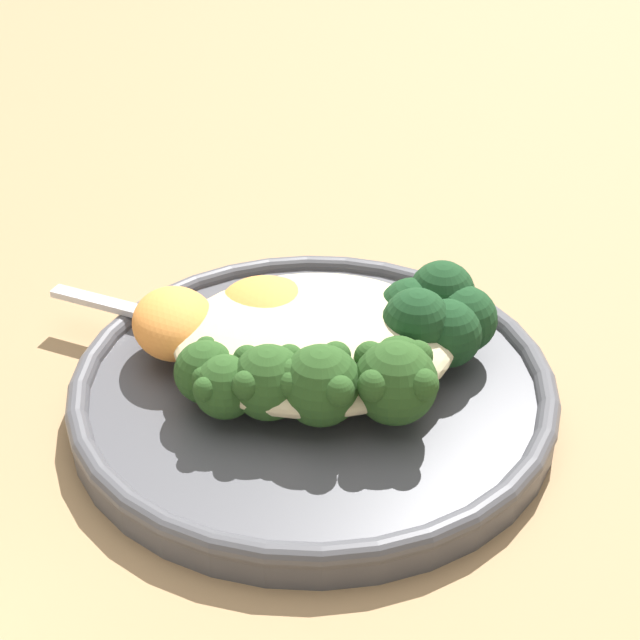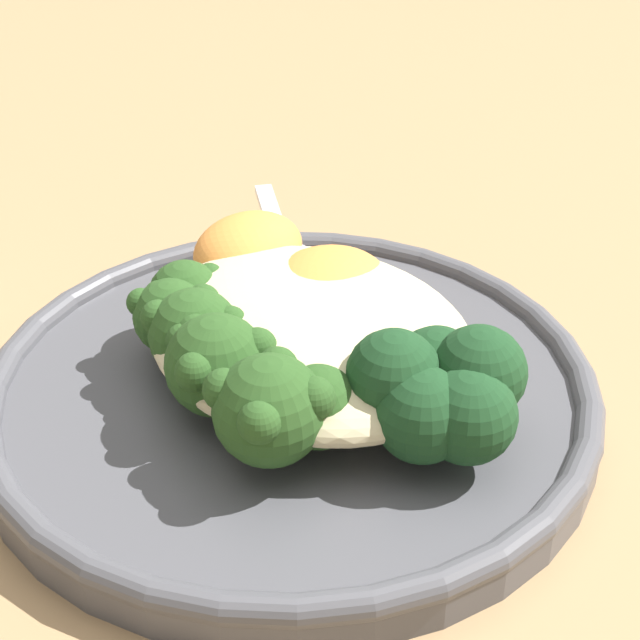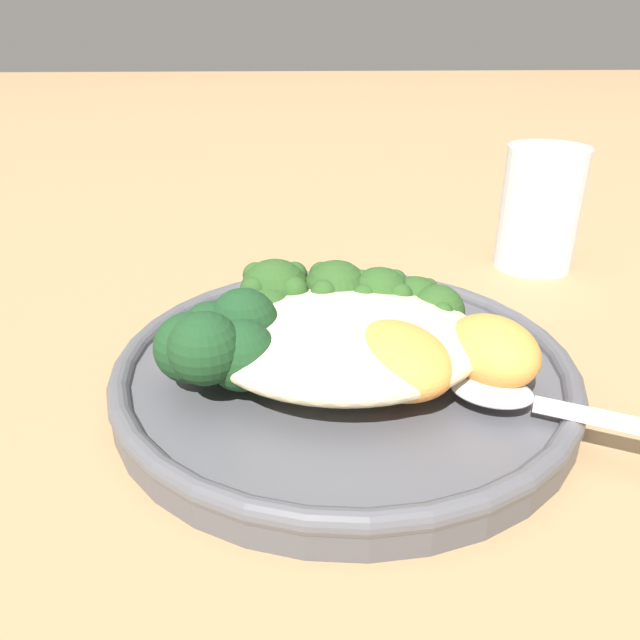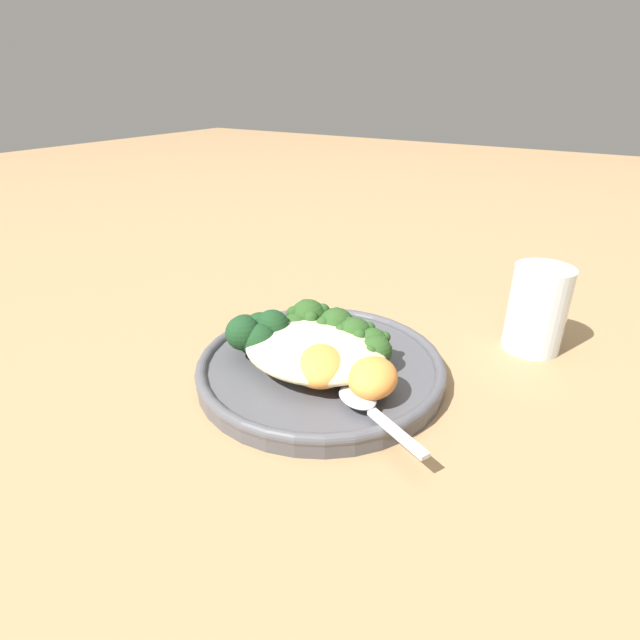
# 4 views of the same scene
# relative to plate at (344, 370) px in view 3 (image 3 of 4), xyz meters

# --- Properties ---
(ground_plane) EXTENTS (4.00, 4.00, 0.00)m
(ground_plane) POSITION_rel_plate_xyz_m (-0.01, 0.01, -0.01)
(ground_plane) COLOR #9E7A51
(plate) EXTENTS (0.26, 0.26, 0.02)m
(plate) POSITION_rel_plate_xyz_m (0.00, 0.00, 0.00)
(plate) COLOR #4C4C51
(plate) RESTS_ON ground_plane
(quinoa_mound) EXTENTS (0.15, 0.12, 0.03)m
(quinoa_mound) POSITION_rel_plate_xyz_m (0.00, 0.01, 0.03)
(quinoa_mound) COLOR beige
(quinoa_mound) RESTS_ON plate
(broccoli_stalk_0) EXTENTS (0.08, 0.08, 0.03)m
(broccoli_stalk_0) POSITION_rel_plate_xyz_m (-0.04, -0.01, 0.02)
(broccoli_stalk_0) COLOR #9EBC66
(broccoli_stalk_0) RESTS_ON plate
(broccoli_stalk_1) EXTENTS (0.06, 0.09, 0.03)m
(broccoli_stalk_1) POSITION_rel_plate_xyz_m (-0.04, -0.02, 0.02)
(broccoli_stalk_1) COLOR #9EBC66
(broccoli_stalk_1) RESTS_ON plate
(broccoli_stalk_2) EXTENTS (0.04, 0.08, 0.04)m
(broccoli_stalk_2) POSITION_rel_plate_xyz_m (-0.02, -0.02, 0.03)
(broccoli_stalk_2) COLOR #9EBC66
(broccoli_stalk_2) RESTS_ON plate
(broccoli_stalk_3) EXTENTS (0.05, 0.11, 0.04)m
(broccoli_stalk_3) POSITION_rel_plate_xyz_m (0.00, -0.03, 0.03)
(broccoli_stalk_3) COLOR #9EBC66
(broccoli_stalk_3) RESTS_ON plate
(broccoli_stalk_4) EXTENTS (0.09, 0.10, 0.04)m
(broccoli_stalk_4) POSITION_rel_plate_xyz_m (0.03, -0.03, 0.03)
(broccoli_stalk_4) COLOR #9EBC66
(broccoli_stalk_4) RESTS_ON plate
(broccoli_stalk_5) EXTENTS (0.10, 0.08, 0.03)m
(broccoli_stalk_5) POSITION_rel_plate_xyz_m (0.03, -0.00, 0.02)
(broccoli_stalk_5) COLOR #9EBC66
(broccoli_stalk_5) RESTS_ON plate
(broccoli_stalk_6) EXTENTS (0.09, 0.03, 0.03)m
(broccoli_stalk_6) POSITION_rel_plate_xyz_m (0.02, 0.02, 0.02)
(broccoli_stalk_6) COLOR #9EBC66
(broccoli_stalk_6) RESTS_ON plate
(sweet_potato_chunk_0) EXTENTS (0.09, 0.09, 0.03)m
(sweet_potato_chunk_0) POSITION_rel_plate_xyz_m (-0.02, 0.03, 0.03)
(sweet_potato_chunk_0) COLOR orange
(sweet_potato_chunk_0) RESTS_ON plate
(sweet_potato_chunk_1) EXTENTS (0.06, 0.06, 0.03)m
(sweet_potato_chunk_1) POSITION_rel_plate_xyz_m (-0.07, 0.03, 0.03)
(sweet_potato_chunk_1) COLOR orange
(sweet_potato_chunk_1) RESTS_ON plate
(kale_tuft) EXTENTS (0.06, 0.06, 0.04)m
(kale_tuft) POSITION_rel_plate_xyz_m (0.07, 0.02, 0.03)
(kale_tuft) COLOR #193D1E
(kale_tuft) RESTS_ON plate
(spoon) EXTENTS (0.11, 0.06, 0.01)m
(spoon) POSITION_rel_plate_xyz_m (-0.08, 0.05, 0.01)
(spoon) COLOR silver
(spoon) RESTS_ON plate
(water_glass) EXTENTS (0.06, 0.06, 0.10)m
(water_glass) POSITION_rel_plate_xyz_m (-0.17, -0.18, 0.04)
(water_glass) COLOR silver
(water_glass) RESTS_ON ground_plane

